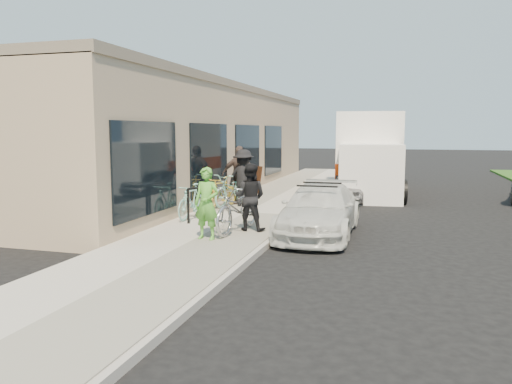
# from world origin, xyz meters

# --- Properties ---
(ground) EXTENTS (120.00, 120.00, 0.00)m
(ground) POSITION_xyz_m (0.00, 0.00, 0.00)
(ground) COLOR black
(ground) RESTS_ON ground
(sidewalk) EXTENTS (3.00, 34.00, 0.15)m
(sidewalk) POSITION_xyz_m (-2.00, 3.00, 0.07)
(sidewalk) COLOR #ADA79C
(sidewalk) RESTS_ON ground
(curb) EXTENTS (0.12, 34.00, 0.13)m
(curb) POSITION_xyz_m (-0.45, 3.00, 0.07)
(curb) COLOR #A49E96
(curb) RESTS_ON ground
(storefront) EXTENTS (3.60, 20.00, 4.22)m
(storefront) POSITION_xyz_m (-5.24, 7.99, 2.12)
(storefront) COLOR tan
(storefront) RESTS_ON ground
(bike_rack) EXTENTS (0.28, 0.60, 0.90)m
(bike_rack) POSITION_xyz_m (-2.76, 1.22, 0.70)
(bike_rack) COLOR black
(bike_rack) RESTS_ON sidewalk
(sandwich_board) EXTENTS (0.80, 0.81, 1.01)m
(sandwich_board) POSITION_xyz_m (-3.12, 7.17, 0.67)
(sandwich_board) COLOR #311A0D
(sandwich_board) RESTS_ON sidewalk
(sedan_white) EXTENTS (1.68, 4.11, 1.23)m
(sedan_white) POSITION_xyz_m (0.42, 1.20, 0.60)
(sedan_white) COLOR silver
(sedan_white) RESTS_ON ground
(sedan_silver) EXTENTS (1.21, 2.97, 1.01)m
(sedan_silver) POSITION_xyz_m (0.49, 7.28, 0.50)
(sedan_silver) COLOR gray
(sedan_silver) RESTS_ON ground
(moving_truck) EXTENTS (3.07, 6.70, 3.19)m
(moving_truck) POSITION_xyz_m (0.94, 9.90, 1.42)
(moving_truck) COLOR white
(moving_truck) RESTS_ON ground
(tandem_bike) EXTENTS (0.99, 2.16, 1.09)m
(tandem_bike) POSITION_xyz_m (-1.32, 0.31, 0.70)
(tandem_bike) COLOR #A8A8AB
(tandem_bike) RESTS_ON sidewalk
(woman_rider) EXTENTS (0.61, 0.43, 1.56)m
(woman_rider) POSITION_xyz_m (-1.73, -0.63, 0.93)
(woman_rider) COLOR #51A236
(woman_rider) RESTS_ON sidewalk
(man_standing) EXTENTS (0.77, 0.60, 1.58)m
(man_standing) POSITION_xyz_m (-1.13, 0.56, 0.94)
(man_standing) COLOR black
(man_standing) RESTS_ON sidewalk
(cruiser_bike_a) EXTENTS (0.51, 1.56, 0.93)m
(cruiser_bike_a) POSITION_xyz_m (-3.08, 1.64, 0.61)
(cruiser_bike_a) COLOR #83C4B5
(cruiser_bike_a) RESTS_ON sidewalk
(cruiser_bike_b) EXTENTS (1.04, 2.01, 1.01)m
(cruiser_bike_b) POSITION_xyz_m (-2.80, 4.14, 0.65)
(cruiser_bike_b) COLOR #83C4B5
(cruiser_bike_b) RESTS_ON sidewalk
(cruiser_bike_c) EXTENTS (0.88, 1.60, 0.93)m
(cruiser_bike_c) POSITION_xyz_m (-3.02, 3.75, 0.61)
(cruiser_bike_c) COLOR gold
(cruiser_bike_c) RESTS_ON sidewalk
(bystander_a) EXTENTS (1.29, 0.98, 1.76)m
(bystander_a) POSITION_xyz_m (-2.42, 4.12, 1.03)
(bystander_a) COLOR black
(bystander_a) RESTS_ON sidewalk
(bystander_b) EXTENTS (1.18, 0.80, 1.85)m
(bystander_b) POSITION_xyz_m (-2.74, 4.63, 1.08)
(bystander_b) COLOR #513F39
(bystander_b) RESTS_ON sidewalk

